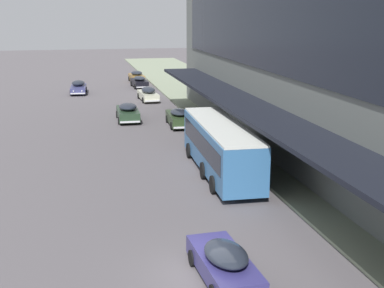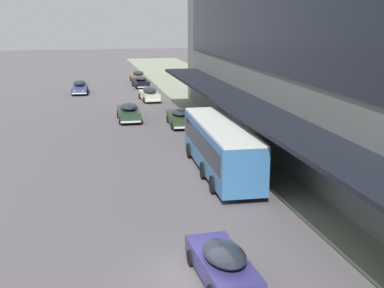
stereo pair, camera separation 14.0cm
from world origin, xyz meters
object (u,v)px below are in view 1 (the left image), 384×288
at_px(sedan_lead_mid, 128,112).
at_px(sedan_second_mid, 139,82).
at_px(transit_bus_kerbside_front, 220,145).
at_px(sedan_far_back, 148,94).
at_px(sedan_oncoming_front, 224,263).
at_px(sedan_trailing_near, 78,87).
at_px(sedan_second_near, 137,76).
at_px(sedan_oncoming_rear, 179,117).

bearing_deg(sedan_lead_mid, sedan_second_mid, 80.02).
distance_m(transit_bus_kerbside_front, sedan_far_back, 27.53).
distance_m(sedan_oncoming_front, sedan_far_back, 40.44).
bearing_deg(sedan_trailing_near, sedan_second_near, 48.41).
bearing_deg(sedan_lead_mid, sedan_trailing_near, 103.24).
distance_m(transit_bus_kerbside_front, sedan_oncoming_rear, 14.05).
bearing_deg(sedan_second_mid, sedan_second_near, 86.80).
height_order(sedan_oncoming_rear, sedan_oncoming_front, sedan_oncoming_rear).
height_order(transit_bus_kerbside_front, sedan_oncoming_front, transit_bus_kerbside_front).
relative_size(sedan_second_near, sedan_far_back, 0.87).
distance_m(sedan_oncoming_front, sedan_lead_mid, 29.98).
bearing_deg(sedan_oncoming_front, sedan_lead_mid, 90.70).
xyz_separation_m(sedan_trailing_near, sedan_lead_mid, (4.04, -17.18, 0.03)).
bearing_deg(sedan_oncoming_rear, sedan_far_back, 93.08).
relative_size(sedan_trailing_near, sedan_oncoming_front, 0.97).
relative_size(sedan_second_near, sedan_lead_mid, 0.89).
bearing_deg(sedan_second_mid, sedan_lead_mid, -99.98).
bearing_deg(sedan_oncoming_rear, transit_bus_kerbside_front, -90.97).
distance_m(sedan_second_mid, sedan_oncoming_front, 50.82).
xyz_separation_m(sedan_oncoming_rear, sedan_trailing_near, (-8.07, 20.32, 0.02)).
relative_size(transit_bus_kerbside_front, sedan_far_back, 2.25).
bearing_deg(sedan_far_back, sedan_second_mid, 88.08).
xyz_separation_m(transit_bus_kerbside_front, sedan_trailing_near, (-7.83, 34.33, -1.01)).
bearing_deg(sedan_trailing_near, sedan_lead_mid, -76.76).
xyz_separation_m(sedan_oncoming_front, sedan_lead_mid, (-0.36, 29.97, 0.08)).
relative_size(sedan_oncoming_front, sedan_far_back, 0.94).
xyz_separation_m(sedan_second_mid, sedan_trailing_near, (-7.69, -3.56, 0.03)).
xyz_separation_m(transit_bus_kerbside_front, sedan_second_mid, (-0.14, 37.89, -1.04)).
height_order(sedan_second_mid, sedan_oncoming_front, sedan_second_mid).
bearing_deg(sedan_second_mid, sedan_trailing_near, -155.17).
bearing_deg(sedan_trailing_near, sedan_oncoming_rear, -68.34).
relative_size(sedan_second_mid, sedan_lead_mid, 0.99).
relative_size(sedan_second_mid, sedan_oncoming_rear, 0.97).
bearing_deg(sedan_trailing_near, sedan_second_mid, 24.83).
distance_m(sedan_second_near, sedan_oncoming_front, 56.27).
xyz_separation_m(sedan_second_mid, sedan_oncoming_front, (-3.29, -50.71, -0.02)).
xyz_separation_m(sedan_oncoming_rear, sedan_oncoming_front, (-3.66, -26.83, -0.03)).
height_order(sedan_trailing_near, sedan_far_back, sedan_trailing_near).
bearing_deg(sedan_second_near, sedan_oncoming_front, -93.66).
height_order(transit_bus_kerbside_front, sedan_second_near, transit_bus_kerbside_front).
height_order(sedan_second_near, sedan_far_back, sedan_far_back).
relative_size(transit_bus_kerbside_front, sedan_trailing_near, 2.45).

